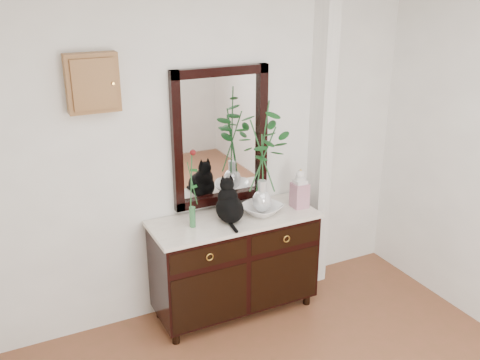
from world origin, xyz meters
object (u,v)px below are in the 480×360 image
cat (230,201)px  lotus_bowl (262,209)px  sideboard (235,260)px  ginger_jar (300,188)px

cat → lotus_bowl: size_ratio=1.09×
cat → lotus_bowl: cat is taller
cat → lotus_bowl: bearing=9.5°
sideboard → ginger_jar: (0.57, -0.04, 0.54)m
lotus_bowl → ginger_jar: bearing=-2.8°
cat → lotus_bowl: 0.32m
cat → ginger_jar: size_ratio=1.03×
cat → sideboard: bearing=40.5°
cat → ginger_jar: cat is taller
sideboard → lotus_bowl: lotus_bowl is taller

